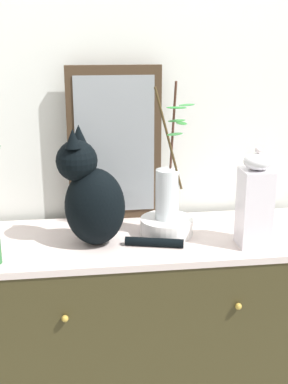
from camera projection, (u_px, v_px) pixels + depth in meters
The scene contains 7 objects.
wall_back at pixel (134, 98), 2.10m from camera, with size 4.40×0.08×2.60m, color silver.
sideboard at pixel (144, 329), 2.07m from camera, with size 1.38×0.51×0.81m.
mirror_leaning at pixel (115, 145), 2.05m from camera, with size 0.38×0.03×0.63m.
cat_sitting at pixel (92, 196), 1.83m from camera, with size 0.45×0.24×0.44m.
bowl_porcelain at pixel (167, 226), 1.96m from camera, with size 0.20×0.20×0.06m, color white.
vase_glass_clear at pixel (168, 189), 1.91m from camera, with size 0.16×0.17×0.52m.
jar_lidded_porcelain at pixel (255, 201), 1.82m from camera, with size 0.11×0.11×0.37m.
Camera 1 is at (-0.24, -1.79, 1.56)m, focal length 47.57 mm.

